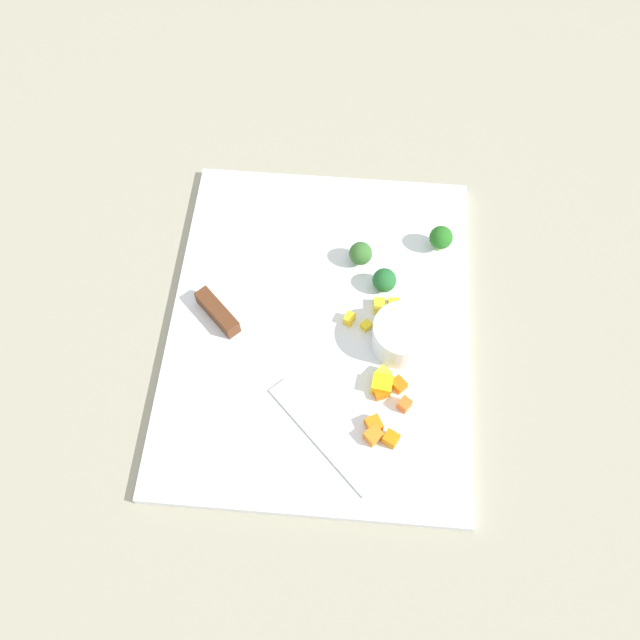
{
  "coord_description": "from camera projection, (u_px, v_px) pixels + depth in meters",
  "views": [
    {
      "loc": [
        -0.4,
        -0.03,
        0.77
      ],
      "look_at": [
        0.0,
        0.0,
        0.02
      ],
      "focal_mm": 38.81,
      "sensor_mm": 36.0,
      "label": 1
    }
  ],
  "objects": [
    {
      "name": "ground_plane",
      "position": [
        320.0,
        328.0,
        0.87
      ],
      "size": [
        4.0,
        4.0,
        0.0
      ],
      "primitive_type": "plane",
      "color": "#9C9781"
    },
    {
      "name": "cutting_board",
      "position": [
        320.0,
        326.0,
        0.86
      ],
      "size": [
        0.47,
        0.37,
        0.01
      ],
      "primitive_type": "cube",
      "color": "white",
      "rests_on": "ground_plane"
    },
    {
      "name": "prep_bowl",
      "position": [
        402.0,
        335.0,
        0.83
      ],
      "size": [
        0.07,
        0.07,
        0.04
      ],
      "primitive_type": "cylinder",
      "color": "white",
      "rests_on": "cutting_board"
    },
    {
      "name": "chef_knife",
      "position": [
        247.0,
        349.0,
        0.83
      ],
      "size": [
        0.24,
        0.24,
        0.02
      ],
      "rotation": [
        0.0,
        0.0,
        3.93
      ],
      "color": "silver",
      "rests_on": "cutting_board"
    },
    {
      "name": "carrot_dice_0",
      "position": [
        374.0,
        425.0,
        0.79
      ],
      "size": [
        0.02,
        0.02,
        0.01
      ],
      "primitive_type": "cube",
      "rotation": [
        0.0,
        0.0,
        2.07
      ],
      "color": "orange",
      "rests_on": "cutting_board"
    },
    {
      "name": "carrot_dice_1",
      "position": [
        391.0,
        439.0,
        0.78
      ],
      "size": [
        0.02,
        0.02,
        0.01
      ],
      "primitive_type": "cube",
      "rotation": [
        0.0,
        0.0,
        1.07
      ],
      "color": "orange",
      "rests_on": "cutting_board"
    },
    {
      "name": "carrot_dice_2",
      "position": [
        380.0,
        395.0,
        0.81
      ],
      "size": [
        0.01,
        0.02,
        0.01
      ],
      "primitive_type": "cube",
      "rotation": [
        0.0,
        0.0,
        1.97
      ],
      "color": "orange",
      "rests_on": "cutting_board"
    },
    {
      "name": "carrot_dice_3",
      "position": [
        373.0,
        436.0,
        0.78
      ],
      "size": [
        0.02,
        0.02,
        0.01
      ],
      "primitive_type": "cube",
      "rotation": [
        0.0,
        0.0,
        2.35
      ],
      "color": "orange",
      "rests_on": "cutting_board"
    },
    {
      "name": "carrot_dice_4",
      "position": [
        404.0,
        404.0,
        0.8
      ],
      "size": [
        0.02,
        0.02,
        0.01
      ],
      "primitive_type": "cube",
      "rotation": [
        0.0,
        0.0,
        0.94
      ],
      "color": "orange",
      "rests_on": "cutting_board"
    },
    {
      "name": "carrot_dice_5",
      "position": [
        399.0,
        384.0,
        0.81
      ],
      "size": [
        0.02,
        0.02,
        0.01
      ],
      "primitive_type": "cube",
      "rotation": [
        0.0,
        0.0,
        0.78
      ],
      "color": "orange",
      "rests_on": "cutting_board"
    },
    {
      "name": "pepper_dice_0",
      "position": [
        394.0,
        304.0,
        0.86
      ],
      "size": [
        0.01,
        0.01,
        0.01
      ],
      "primitive_type": "cube",
      "rotation": [
        0.0,
        0.0,
        1.63
      ],
      "color": "yellow",
      "rests_on": "cutting_board"
    },
    {
      "name": "pepper_dice_1",
      "position": [
        379.0,
        306.0,
        0.86
      ],
      "size": [
        0.02,
        0.01,
        0.01
      ],
      "primitive_type": "cube",
      "rotation": [
        0.0,
        0.0,
        1.64
      ],
      "color": "yellow",
      "rests_on": "cutting_board"
    },
    {
      "name": "pepper_dice_2",
      "position": [
        382.0,
        385.0,
        0.81
      ],
      "size": [
        0.02,
        0.03,
        0.02
      ],
      "primitive_type": "cube",
      "rotation": [
        0.0,
        0.0,
        3.01
      ],
      "color": "yellow",
      "rests_on": "cutting_board"
    },
    {
      "name": "pepper_dice_3",
      "position": [
        366.0,
        325.0,
        0.85
      ],
      "size": [
        0.02,
        0.02,
        0.01
      ],
      "primitive_type": "cube",
      "rotation": [
        0.0,
        0.0,
        0.77
      ],
      "color": "yellow",
      "rests_on": "cutting_board"
    },
    {
      "name": "pepper_dice_4",
      "position": [
        383.0,
        375.0,
        0.82
      ],
      "size": [
        0.02,
        0.02,
        0.01
      ],
      "primitive_type": "cube",
      "rotation": [
        0.0,
        0.0,
        2.46
      ],
      "color": "yellow",
      "rests_on": "cutting_board"
    },
    {
      "name": "pepper_dice_5",
      "position": [
        349.0,
        319.0,
        0.85
      ],
      "size": [
        0.02,
        0.02,
        0.01
      ],
      "primitive_type": "cube",
      "rotation": [
        0.0,
        0.0,
        1.19
      ],
      "color": "yellow",
      "rests_on": "cutting_board"
    },
    {
      "name": "broccoli_floret_0",
      "position": [
        441.0,
        238.0,
        0.89
      ],
      "size": [
        0.03,
        0.03,
        0.04
      ],
      "color": "#8AB85C",
      "rests_on": "cutting_board"
    },
    {
      "name": "broccoli_floret_1",
      "position": [
        361.0,
        254.0,
        0.88
      ],
      "size": [
        0.03,
        0.03,
        0.03
      ],
      "color": "#86B355",
      "rests_on": "cutting_board"
    },
    {
      "name": "broccoli_floret_2",
      "position": [
        384.0,
        280.0,
        0.87
      ],
      "size": [
        0.03,
        0.03,
        0.03
      ],
      "color": "#8FB155",
      "rests_on": "cutting_board"
    }
  ]
}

